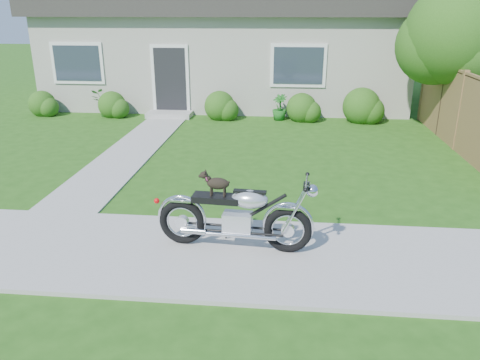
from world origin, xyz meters
name	(u,v)px	position (x,y,z in m)	size (l,w,h in m)	color
ground	(128,250)	(0.00, 0.00, 0.00)	(80.00, 80.00, 0.00)	#235114
sidewalk	(128,249)	(0.00, 0.00, 0.02)	(24.00, 2.20, 0.04)	#9E9B93
walkway	(134,148)	(-1.50, 5.00, 0.01)	(1.20, 8.00, 0.03)	#9E9B93
house	(229,40)	(0.00, 11.99, 2.16)	(12.60, 7.03, 4.50)	beige
fence	(460,111)	(6.30, 5.75, 0.94)	(0.12, 6.62, 1.90)	#926541
tree_near	(461,39)	(6.51, 7.05, 2.51)	(2.62, 2.56, 3.92)	#3D2B1C
shrub_row	(236,106)	(0.65, 8.50, 0.41)	(11.03, 1.12, 1.12)	#2A5616
potted_plant_left	(105,103)	(-3.56, 8.55, 0.41)	(0.74, 0.64, 0.82)	#1D5215
potted_plant_right	(280,107)	(1.97, 8.55, 0.39)	(0.44, 0.44, 0.78)	#1A611B
motorcycle_with_dog	(237,216)	(1.55, 0.15, 0.54)	(2.22, 0.60, 1.11)	black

